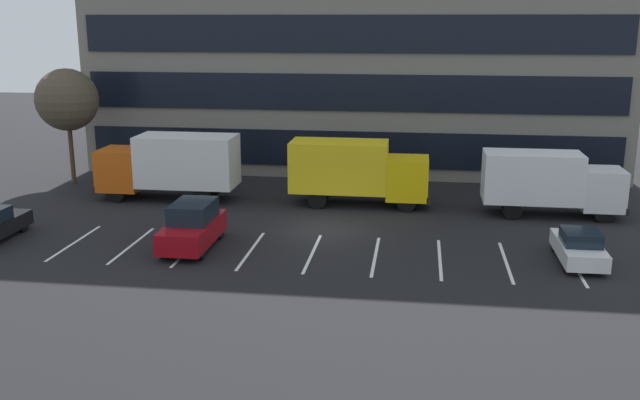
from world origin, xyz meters
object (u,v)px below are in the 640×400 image
Objects in this scene: sedan_white at (579,247)px; box_truck_yellow_all at (357,170)px; bare_tree at (67,100)px; box_truck_white at (550,181)px; suv_maroon at (192,226)px; box_truck_orange at (170,163)px.

box_truck_yellow_all is at bearing 140.99° from sedan_white.
box_truck_yellow_all is at bearing -9.41° from bare_tree.
box_truck_yellow_all is 13.26m from sedan_white.
box_truck_white is 18.59m from suv_maroon.
box_truck_white is 10.22m from box_truck_yellow_all.
box_truck_yellow_all is at bearing 0.79° from box_truck_orange.
bare_tree is at bearing 134.83° from suv_maroon.
box_truck_orange is 20.83m from box_truck_white.
bare_tree is at bearing 157.29° from box_truck_orange.
suv_maroon is at bearing -45.17° from bare_tree.
box_truck_orange reaches higher than box_truck_yellow_all.
box_truck_yellow_all is (-10.19, 0.80, 0.12)m from box_truck_white.
sedan_white is (0.06, -7.50, -1.20)m from box_truck_white.
suv_maroon is 16.93m from sedan_white.
box_truck_white is at bearing 24.71° from suv_maroon.
box_truck_white is 1.57× the size of suv_maroon.
box_truck_yellow_all is 1.67× the size of suv_maroon.
suv_maroon is 16.86m from bare_tree.
box_truck_orange is at bearing 178.21° from box_truck_white.
box_truck_yellow_all is (10.63, 0.15, -0.09)m from box_truck_orange.
sedan_white is at bearing -39.01° from box_truck_yellow_all.
suv_maroon is (-16.87, -7.76, -0.88)m from box_truck_white.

